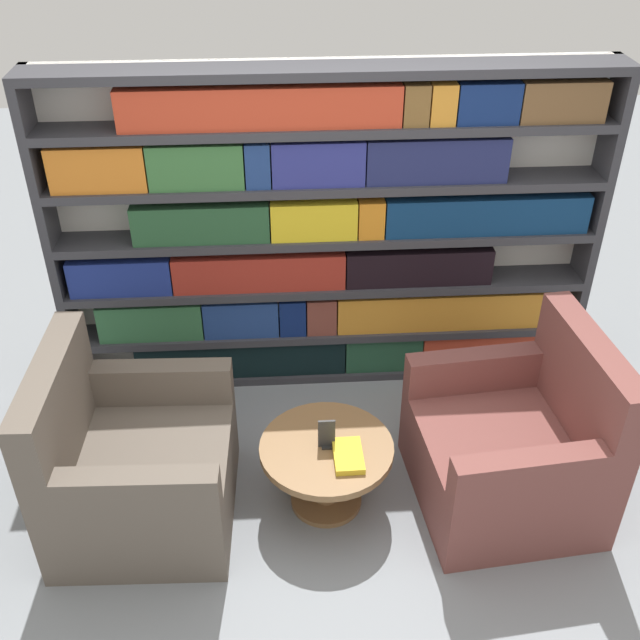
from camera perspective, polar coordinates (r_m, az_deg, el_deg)
ground_plane at (r=3.89m, az=2.10°, el=-16.88°), size 14.00×14.00×0.00m
bookshelf at (r=4.42m, az=0.45°, el=6.33°), size 3.19×0.30×1.96m
armchair_left at (r=3.91m, az=-13.98°, el=-10.86°), size 0.89×0.93×0.97m
armchair_right at (r=4.01m, az=14.54°, el=-9.52°), size 0.94×0.97×0.97m
coffee_table at (r=3.87m, az=0.49°, el=-10.77°), size 0.68×0.68×0.40m
table_sign at (r=3.75m, az=0.50°, el=-8.78°), size 0.09×0.06×0.17m
stray_book at (r=3.72m, az=2.16°, el=-10.30°), size 0.15×0.24×0.03m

